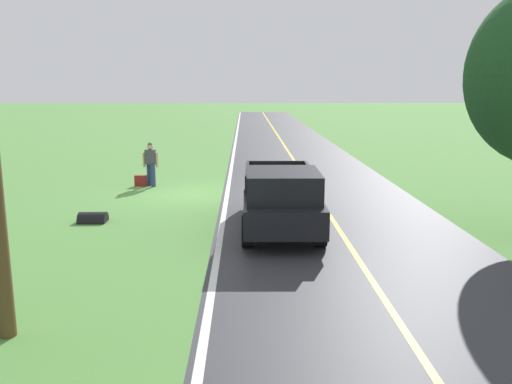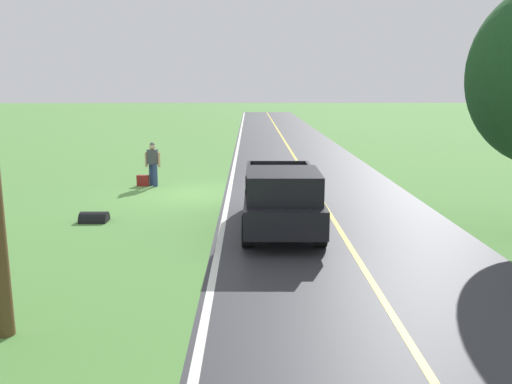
# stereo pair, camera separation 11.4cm
# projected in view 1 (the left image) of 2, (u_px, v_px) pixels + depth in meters

# --- Properties ---
(ground_plane) EXTENTS (200.00, 200.00, 0.00)m
(ground_plane) POSITION_uv_depth(u_px,v_px,m) (191.00, 194.00, 19.75)
(ground_plane) COLOR #568E42
(road_surface) EXTENTS (6.93, 120.00, 0.00)m
(road_surface) POSITION_uv_depth(u_px,v_px,m) (315.00, 193.00, 19.84)
(road_surface) COLOR #333338
(road_surface) RESTS_ON ground
(lane_edge_line) EXTENTS (0.16, 117.60, 0.00)m
(lane_edge_line) POSITION_uv_depth(u_px,v_px,m) (227.00, 194.00, 19.77)
(lane_edge_line) COLOR silver
(lane_edge_line) RESTS_ON ground
(lane_centre_line) EXTENTS (0.14, 117.60, 0.00)m
(lane_centre_line) POSITION_uv_depth(u_px,v_px,m) (315.00, 193.00, 19.84)
(lane_centre_line) COLOR gold
(lane_centre_line) RESTS_ON ground
(hitchhiker_walking) EXTENTS (0.62, 0.53, 1.75)m
(hitchhiker_walking) POSITION_uv_depth(u_px,v_px,m) (151.00, 162.00, 21.15)
(hitchhiker_walking) COLOR navy
(hitchhiker_walking) RESTS_ON ground
(suitcase_carried) EXTENTS (0.47, 0.23, 0.43)m
(suitcase_carried) POSITION_uv_depth(u_px,v_px,m) (141.00, 181.00, 21.25)
(suitcase_carried) COLOR maroon
(suitcase_carried) RESTS_ON ground
(pickup_truck_passing) EXTENTS (2.16, 5.43, 1.82)m
(pickup_truck_passing) POSITION_uv_depth(u_px,v_px,m) (281.00, 197.00, 14.56)
(pickup_truck_passing) COLOR black
(pickup_truck_passing) RESTS_ON ground
(drainage_culvert) EXTENTS (0.80, 0.60, 0.60)m
(drainage_culvert) POSITION_uv_depth(u_px,v_px,m) (93.00, 222.00, 15.73)
(drainage_culvert) COLOR black
(drainage_culvert) RESTS_ON ground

